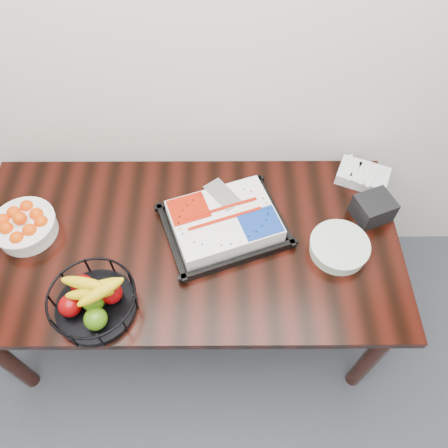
{
  "coord_description": "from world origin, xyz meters",
  "views": [
    {
      "loc": [
        0.16,
        1.02,
        2.3
      ],
      "look_at": [
        0.16,
        2.03,
        0.83
      ],
      "focal_mm": 35.0,
      "sensor_mm": 36.0,
      "label": 1
    }
  ],
  "objects_px": {
    "plate_stack": "(339,247)",
    "tangerine_bowl": "(23,223)",
    "fruit_basket": "(93,300)",
    "cake_tray": "(224,223)",
    "table": "(187,251)",
    "napkin_box": "(373,208)"
  },
  "relations": [
    {
      "from": "plate_stack",
      "to": "fruit_basket",
      "type": "bearing_deg",
      "value": -165.29
    },
    {
      "from": "table",
      "to": "cake_tray",
      "type": "distance_m",
      "value": 0.22
    },
    {
      "from": "tangerine_bowl",
      "to": "napkin_box",
      "type": "relative_size",
      "value": 1.75
    },
    {
      "from": "plate_stack",
      "to": "tangerine_bowl",
      "type": "bearing_deg",
      "value": 175.7
    },
    {
      "from": "table",
      "to": "cake_tray",
      "type": "xyz_separation_m",
      "value": [
        0.16,
        0.06,
        0.13
      ]
    },
    {
      "from": "fruit_basket",
      "to": "napkin_box",
      "type": "distance_m",
      "value": 1.2
    },
    {
      "from": "fruit_basket",
      "to": "plate_stack",
      "type": "bearing_deg",
      "value": 14.71
    },
    {
      "from": "table",
      "to": "napkin_box",
      "type": "distance_m",
      "value": 0.82
    },
    {
      "from": "table",
      "to": "napkin_box",
      "type": "relative_size",
      "value": 11.96
    },
    {
      "from": "plate_stack",
      "to": "napkin_box",
      "type": "distance_m",
      "value": 0.25
    },
    {
      "from": "napkin_box",
      "to": "cake_tray",
      "type": "bearing_deg",
      "value": -174.11
    },
    {
      "from": "table",
      "to": "tangerine_bowl",
      "type": "distance_m",
      "value": 0.69
    },
    {
      "from": "table",
      "to": "fruit_basket",
      "type": "relative_size",
      "value": 5.54
    },
    {
      "from": "tangerine_bowl",
      "to": "napkin_box",
      "type": "height_order",
      "value": "tangerine_bowl"
    },
    {
      "from": "cake_tray",
      "to": "tangerine_bowl",
      "type": "height_order",
      "value": "tangerine_bowl"
    },
    {
      "from": "tangerine_bowl",
      "to": "plate_stack",
      "type": "xyz_separation_m",
      "value": [
        1.3,
        -0.1,
        -0.04
      ]
    },
    {
      "from": "plate_stack",
      "to": "napkin_box",
      "type": "xyz_separation_m",
      "value": [
        0.17,
        0.18,
        0.02
      ]
    },
    {
      "from": "table",
      "to": "plate_stack",
      "type": "bearing_deg",
      "value": -4.92
    },
    {
      "from": "cake_tray",
      "to": "napkin_box",
      "type": "height_order",
      "value": "napkin_box"
    },
    {
      "from": "napkin_box",
      "to": "table",
      "type": "bearing_deg",
      "value": -171.09
    },
    {
      "from": "tangerine_bowl",
      "to": "napkin_box",
      "type": "bearing_deg",
      "value": 3.21
    },
    {
      "from": "cake_tray",
      "to": "tangerine_bowl",
      "type": "bearing_deg",
      "value": -178.86
    }
  ]
}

